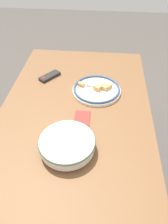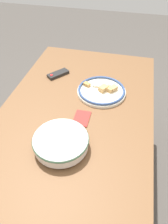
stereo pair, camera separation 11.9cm
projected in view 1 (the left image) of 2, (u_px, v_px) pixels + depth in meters
The scene contains 6 objects.
ground_plane at pixel (76, 184), 1.69m from camera, with size 8.00×8.00×0.00m, color #4C4742.
dining_table at pixel (74, 127), 1.26m from camera, with size 1.55×0.87×0.72m.
noodle_bowl at pixel (67, 144), 1.02m from camera, with size 0.27×0.27×0.07m.
food_plate at pixel (97, 89), 1.37m from camera, with size 0.30×0.30×0.05m.
tv_remote at pixel (50, 76), 1.49m from camera, with size 0.15×0.14×0.02m.
folded_napkin at pixel (82, 118), 1.20m from camera, with size 0.12×0.08×0.01m.
Camera 1 is at (-0.85, -0.14, 1.56)m, focal length 35.00 mm.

